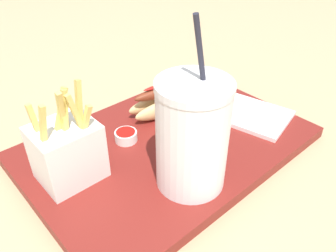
{
  "coord_description": "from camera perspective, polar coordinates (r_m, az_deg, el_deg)",
  "views": [
    {
      "loc": [
        -0.31,
        -0.35,
        0.38
      ],
      "look_at": [
        0.0,
        0.0,
        0.05
      ],
      "focal_mm": 36.39,
      "sensor_mm": 36.0,
      "label": 1
    }
  ],
  "objects": [
    {
      "name": "ketchup_cup_1",
      "position": [
        0.59,
        -7.07,
        -1.6
      ],
      "size": [
        0.04,
        0.04,
        0.02
      ],
      "color": "white",
      "rests_on": "food_tray"
    },
    {
      "name": "food_tray",
      "position": [
        0.6,
        0.0,
        -3.17
      ],
      "size": [
        0.47,
        0.32,
        0.02
      ],
      "primitive_type": "cube",
      "color": "maroon",
      "rests_on": "ground_plane"
    },
    {
      "name": "soda_cup",
      "position": [
        0.46,
        4.05,
        -1.65
      ],
      "size": [
        0.1,
        0.1,
        0.25
      ],
      "color": "white",
      "rests_on": "food_tray"
    },
    {
      "name": "hot_dog_1",
      "position": [
        0.66,
        0.6,
        4.6
      ],
      "size": [
        0.18,
        0.08,
        0.07
      ],
      "color": "#DBB775",
      "rests_on": "food_tray"
    },
    {
      "name": "napkin_stack",
      "position": [
        0.67,
        13.75,
        1.83
      ],
      "size": [
        0.14,
        0.16,
        0.01
      ],
      "primitive_type": "cube",
      "rotation": [
        0.0,
        0.0,
        0.23
      ],
      "color": "white",
      "rests_on": "food_tray"
    },
    {
      "name": "ground_plane",
      "position": [
        0.61,
        0.0,
        -4.65
      ],
      "size": [
        2.4,
        2.4,
        0.02
      ],
      "primitive_type": "cube",
      "color": "tan"
    },
    {
      "name": "fries_basket",
      "position": [
        0.51,
        -16.52,
        -4.05
      ],
      "size": [
        0.09,
        0.08,
        0.15
      ],
      "color": "white",
      "rests_on": "food_tray"
    }
  ]
}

